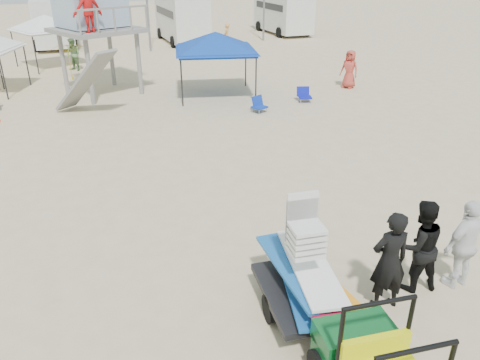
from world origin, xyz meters
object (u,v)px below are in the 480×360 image
object	(u,v)px
surf_trailer	(303,275)
lifeguard_tower	(91,3)
man_left	(389,261)
canopy_blue	(215,35)

from	to	relation	value
surf_trailer	lifeguard_tower	size ratio (longest dim) A/B	0.47
surf_trailer	man_left	bearing A→B (deg)	-11.18
lifeguard_tower	canopy_blue	distance (m)	5.53
lifeguard_tower	canopy_blue	xyz separation A→B (m)	(4.90, -2.22, -1.28)
lifeguard_tower	canopy_blue	bearing A→B (deg)	-24.34
man_left	canopy_blue	xyz separation A→B (m)	(1.65, 14.82, 1.72)
man_left	lifeguard_tower	bearing A→B (deg)	-72.54
man_left	lifeguard_tower	distance (m)	17.60
man_left	surf_trailer	bearing A→B (deg)	-4.52
lifeguard_tower	man_left	bearing A→B (deg)	-79.20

